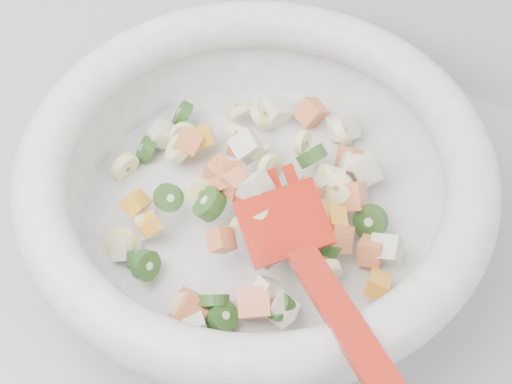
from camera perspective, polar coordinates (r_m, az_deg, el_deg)
The scene contains 1 object.
mixing_bowl at distance 0.62m, azimuth 0.03°, elevation 0.50°, with size 0.42×0.38×0.14m.
Camera 1 is at (0.15, 1.16, 1.45)m, focal length 55.00 mm.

